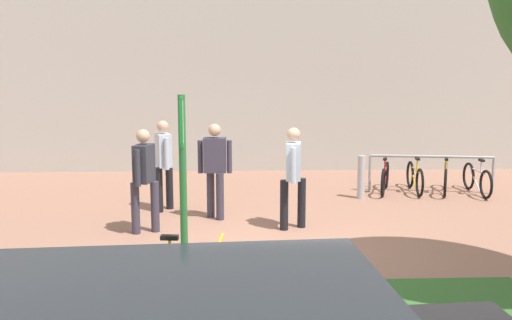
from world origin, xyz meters
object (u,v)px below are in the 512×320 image
object	(u,v)px
bike_at_sign	(187,279)
bollard_steel	(361,177)
parking_sign_post	(183,173)
person_suited_navy	(144,174)
bike_rack_cluster	(430,177)
person_suited_dark	(215,165)
person_shirt_white	(164,160)
person_casual_tan	(293,171)

from	to	relation	value
bike_at_sign	bollard_steel	xyz separation A→B (m)	(3.17, 5.41, 0.10)
parking_sign_post	person_suited_navy	bearing A→B (deg)	106.00
bike_rack_cluster	person_suited_dark	world-z (taller)	person_suited_dark
parking_sign_post	person_shirt_white	distance (m)	4.79
person_casual_tan	person_suited_navy	bearing A→B (deg)	-176.50
parking_sign_post	bollard_steel	xyz separation A→B (m)	(3.18, 5.55, -1.14)
bollard_steel	person_casual_tan	bearing A→B (deg)	-126.77
bollard_steel	person_shirt_white	bearing A→B (deg)	-167.74
parking_sign_post	bollard_steel	world-z (taller)	parking_sign_post
bollard_steel	bike_at_sign	bearing A→B (deg)	-120.41
bike_at_sign	person_casual_tan	xyz separation A→B (m)	(1.53, 3.21, 0.63)
parking_sign_post	person_suited_navy	xyz separation A→B (m)	(-0.92, 3.20, -0.61)
parking_sign_post	person_casual_tan	bearing A→B (deg)	65.37
person_suited_navy	person_casual_tan	xyz separation A→B (m)	(2.45, 0.15, 0.00)
person_suited_dark	bollard_steel	bearing A→B (deg)	26.60
parking_sign_post	bollard_steel	size ratio (longest dim) A/B	2.70
bike_rack_cluster	person_shirt_white	bearing A→B (deg)	-166.56
bollard_steel	person_suited_dark	size ratio (longest dim) A/B	0.52
bollard_steel	person_shirt_white	size ratio (longest dim) A/B	0.52
bike_rack_cluster	bollard_steel	bearing A→B (deg)	-163.72
bike_rack_cluster	bollard_steel	distance (m)	1.69
person_suited_dark	parking_sign_post	bearing A→B (deg)	-92.89
bike_rack_cluster	person_casual_tan	world-z (taller)	person_casual_tan
parking_sign_post	person_casual_tan	xyz separation A→B (m)	(1.54, 3.35, -0.61)
bike_rack_cluster	person_suited_navy	world-z (taller)	person_suited_navy
parking_sign_post	person_suited_dark	world-z (taller)	parking_sign_post
parking_sign_post	bollard_steel	distance (m)	6.50
bollard_steel	bike_rack_cluster	bearing A→B (deg)	16.28
bike_at_sign	bollard_steel	distance (m)	6.27
person_casual_tan	bike_at_sign	bearing A→B (deg)	-115.49
person_casual_tan	person_shirt_white	world-z (taller)	same
parking_sign_post	bike_rack_cluster	world-z (taller)	parking_sign_post
bike_at_sign	bike_rack_cluster	size ratio (longest dim) A/B	0.64
bike_at_sign	bike_rack_cluster	distance (m)	7.59
bollard_steel	person_casual_tan	distance (m)	2.80
person_suited_dark	person_shirt_white	size ratio (longest dim) A/B	1.00
parking_sign_post	bike_at_sign	xyz separation A→B (m)	(0.01, 0.14, -1.24)
person_shirt_white	person_casual_tan	bearing A→B (deg)	-30.02
person_shirt_white	bike_rack_cluster	bearing A→B (deg)	13.44
bike_at_sign	person_suited_dark	bearing A→B (deg)	87.10
person_suited_navy	person_shirt_white	world-z (taller)	same
bike_at_sign	person_suited_navy	distance (m)	3.26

